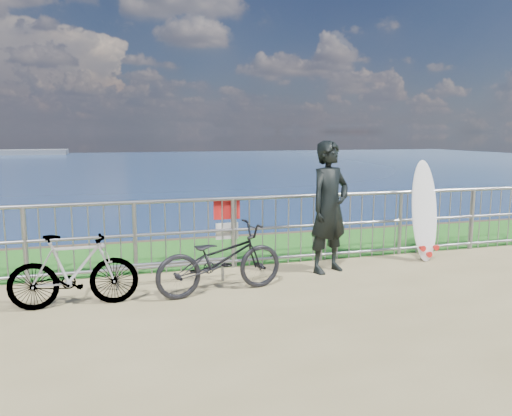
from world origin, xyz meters
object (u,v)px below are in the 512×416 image
object	(u,v)px
surfboard	(425,214)
bicycle_far	(74,271)
surfer	(329,207)
bicycle_near	(220,259)

from	to	relation	value
surfboard	bicycle_far	world-z (taller)	surfboard
surfer	bicycle_near	distance (m)	1.98
surfboard	bicycle_near	size ratio (longest dim) A/B	0.95
surfboard	bicycle_near	world-z (taller)	surfboard
bicycle_near	surfboard	bearing A→B (deg)	-88.24
surfboard	bicycle_far	distance (m)	5.54
bicycle_near	bicycle_far	size ratio (longest dim) A/B	1.16
bicycle_near	bicycle_far	world-z (taller)	bicycle_near
bicycle_far	surfer	bearing A→B (deg)	-80.77
surfer	bicycle_near	world-z (taller)	surfer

